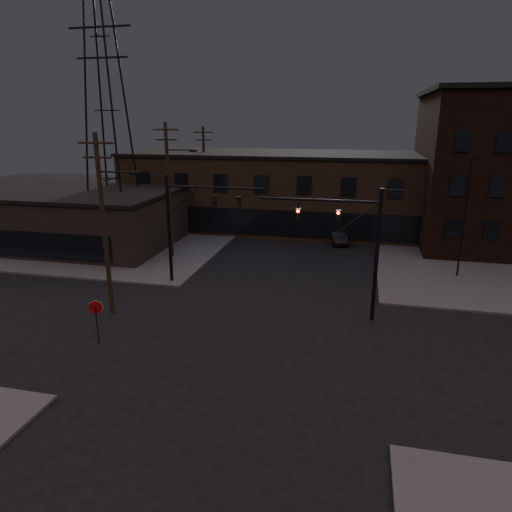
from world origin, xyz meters
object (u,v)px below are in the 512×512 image
at_px(traffic_signal_near, 358,240).
at_px(car_crossing, 338,236).
at_px(traffic_signal_far, 185,217).
at_px(stop_sign, 96,312).
at_px(parked_car_lot_a, 484,245).

distance_m(traffic_signal_near, car_crossing, 18.47).
bearing_deg(traffic_signal_near, traffic_signal_far, 163.83).
distance_m(stop_sign, car_crossing, 26.96).
bearing_deg(traffic_signal_near, car_crossing, 95.97).
height_order(stop_sign, car_crossing, stop_sign).
distance_m(traffic_signal_near, parked_car_lot_a, 20.32).
height_order(traffic_signal_near, traffic_signal_far, same).
height_order(traffic_signal_near, parked_car_lot_a, traffic_signal_near).
distance_m(traffic_signal_near, traffic_signal_far, 12.57).
xyz_separation_m(traffic_signal_far, parked_car_lot_a, (23.11, 13.09, -4.07)).
xyz_separation_m(traffic_signal_far, stop_sign, (-1.28, -9.99, -3.17)).
height_order(traffic_signal_far, stop_sign, traffic_signal_far).
bearing_deg(parked_car_lot_a, traffic_signal_near, 140.82).
relative_size(traffic_signal_far, stop_sign, 3.23).
distance_m(traffic_signal_near, stop_sign, 15.17).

